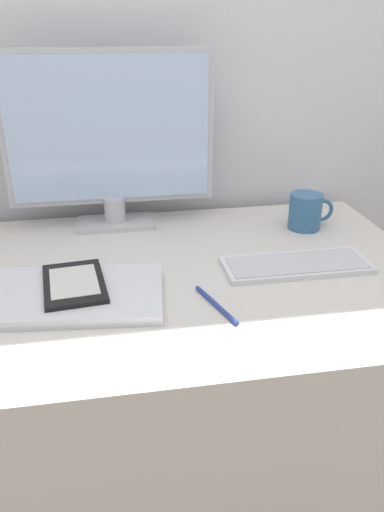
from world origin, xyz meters
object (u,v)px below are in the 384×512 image
Objects in this scene: ereader at (74,283)px; coffee_mug at (306,211)px; laptop at (74,295)px; keyboard at (296,265)px; pen at (216,305)px; monitor at (110,138)px.

ereader is 0.63m from coffee_mug.
ereader reaches higher than laptop.
coffee_mug is at bearing 25.26° from laptop.
keyboard is 0.89× the size of laptop.
coffee_mug is 0.47m from pen.
monitor reaches higher than pen.
ereader is (0.00, 0.02, 0.01)m from laptop.
ereader is (-0.47, -0.04, 0.02)m from keyboard.
pen is at bearing -147.93° from keyboard.
pen is (-0.31, -0.34, -0.04)m from coffee_mug.
pen is (0.17, -0.45, -0.22)m from monitor.
pen is (0.26, -0.07, -0.01)m from laptop.
ereader is (-0.09, -0.36, -0.20)m from monitor.
laptop is 0.27m from pen.
monitor is 1.61× the size of keyboard.
monitor is at bearing 139.58° from keyboard.
monitor reaches higher than ereader.
monitor is 3.57× the size of pen.
laptop is at bearing -103.73° from monitor.
keyboard is 0.47m from ereader.
keyboard is 0.47m from laptop.
pen is at bearing -132.04° from coffee_mug.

